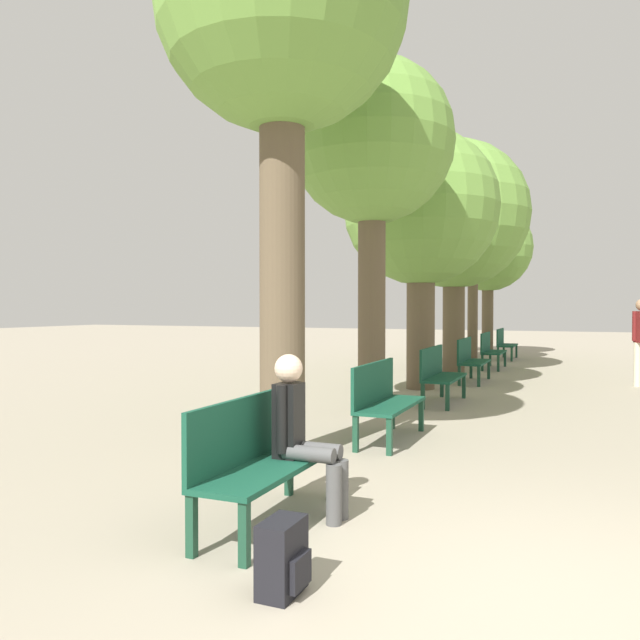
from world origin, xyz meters
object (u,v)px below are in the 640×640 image
(bench_row_0, at_px, (258,453))
(tree_row_0, at_px, (282,15))
(bench_row_2, at_px, (439,371))
(bench_row_3, at_px, (470,357))
(bench_row_5, at_px, (504,342))
(tree_row_1, at_px, (372,147))
(tree_row_3, at_px, (454,216))
(tree_row_2, at_px, (421,210))
(person_seated, at_px, (302,430))
(bench_row_1, at_px, (383,396))
(tree_row_4, at_px, (473,228))
(backpack, at_px, (283,558))
(bench_row_4, at_px, (490,348))
(tree_row_5, at_px, (488,249))

(bench_row_0, xyz_separation_m, tree_row_0, (-0.72, 1.86, 4.14))
(bench_row_2, bearing_deg, bench_row_3, 90.00)
(bench_row_5, xyz_separation_m, tree_row_0, (-0.72, -13.86, 4.14))
(tree_row_1, bearing_deg, tree_row_3, 90.00)
(tree_row_2, bearing_deg, tree_row_1, -90.00)
(bench_row_0, relative_size, person_seated, 1.23)
(bench_row_1, bearing_deg, bench_row_5, 90.00)
(tree_row_1, bearing_deg, tree_row_4, 90.00)
(bench_row_2, relative_size, tree_row_4, 0.29)
(bench_row_1, xyz_separation_m, backpack, (0.68, -4.10, -0.33))
(person_seated, bearing_deg, tree_row_4, 93.92)
(tree_row_2, bearing_deg, bench_row_2, -66.82)
(person_seated, bearing_deg, bench_row_0, -131.91)
(bench_row_4, xyz_separation_m, bench_row_5, (0.00, 3.14, 0.00))
(tree_row_4, bearing_deg, bench_row_2, -84.83)
(bench_row_2, xyz_separation_m, tree_row_2, (-0.72, 1.68, 2.97))
(bench_row_0, height_order, bench_row_3, same)
(bench_row_0, distance_m, backpack, 1.21)
(bench_row_4, relative_size, tree_row_3, 0.27)
(bench_row_3, bearing_deg, bench_row_5, 90.00)
(tree_row_3, height_order, tree_row_4, tree_row_3)
(tree_row_5, bearing_deg, bench_row_5, -65.27)
(bench_row_4, bearing_deg, backpack, -87.13)
(bench_row_0, distance_m, bench_row_4, 12.58)
(bench_row_4, xyz_separation_m, tree_row_1, (-0.72, -7.69, 3.48))
(bench_row_3, bearing_deg, bench_row_2, -90.00)
(bench_row_1, distance_m, backpack, 4.17)
(bench_row_4, bearing_deg, bench_row_5, 90.00)
(bench_row_3, xyz_separation_m, bench_row_5, (0.00, 6.29, 0.00))
(bench_row_4, bearing_deg, tree_row_1, -95.34)
(person_seated, bearing_deg, tree_row_5, 93.22)
(bench_row_0, bearing_deg, bench_row_5, 90.00)
(tree_row_1, height_order, tree_row_3, tree_row_3)
(bench_row_4, height_order, backpack, bench_row_4)
(tree_row_4, relative_size, person_seated, 4.16)
(tree_row_1, bearing_deg, bench_row_5, 86.21)
(bench_row_4, distance_m, bench_row_5, 3.14)
(tree_row_2, bearing_deg, tree_row_5, 90.00)
(tree_row_1, height_order, backpack, tree_row_1)
(bench_row_3, xyz_separation_m, tree_row_4, (-0.72, 4.80, 3.36))
(tree_row_0, xyz_separation_m, backpack, (1.40, -2.81, -4.47))
(bench_row_5, height_order, tree_row_2, tree_row_2)
(tree_row_5, height_order, person_seated, tree_row_5)
(tree_row_1, xyz_separation_m, tree_row_3, (0.00, 6.47, -0.16))
(bench_row_1, relative_size, tree_row_1, 0.29)
(tree_row_5, distance_m, person_seated, 17.28)
(bench_row_0, relative_size, tree_row_1, 0.29)
(bench_row_1, height_order, bench_row_3, same)
(bench_row_5, relative_size, tree_row_0, 0.25)
(bench_row_3, xyz_separation_m, tree_row_5, (-0.72, 7.85, 3.02))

